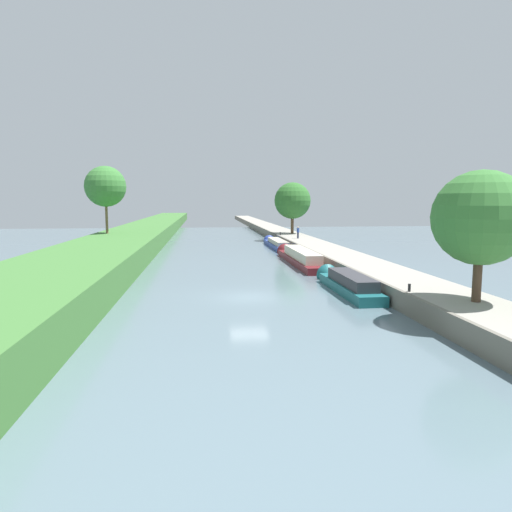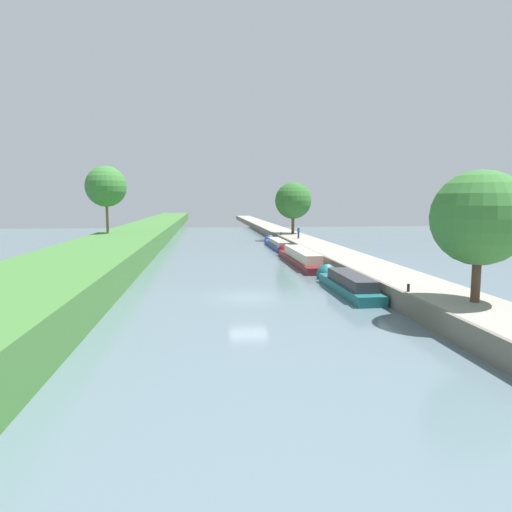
% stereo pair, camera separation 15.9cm
% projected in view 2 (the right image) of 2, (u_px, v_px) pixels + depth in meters
% --- Properties ---
extents(ground_plane, '(160.00, 160.00, 0.00)m').
position_uv_depth(ground_plane, '(248.00, 297.00, 29.91)').
color(ground_plane, slate).
extents(left_grassy_bank, '(8.35, 260.00, 2.22)m').
position_uv_depth(left_grassy_bank, '(48.00, 285.00, 28.37)').
color(left_grassy_bank, '#3D7033').
rests_on(left_grassy_bank, ground_plane).
extents(right_towpath, '(4.40, 260.00, 1.16)m').
position_uv_depth(right_towpath, '(403.00, 285.00, 31.02)').
color(right_towpath, gray).
rests_on(right_towpath, ground_plane).
extents(stone_quay, '(0.25, 260.00, 1.21)m').
position_uv_depth(stone_quay, '(370.00, 286.00, 30.76)').
color(stone_quay, '#6B665B').
rests_on(stone_quay, ground_plane).
extents(narrowboat_teal, '(1.85, 10.34, 1.93)m').
position_uv_depth(narrowboat_teal, '(346.00, 283.00, 31.98)').
color(narrowboat_teal, '#195B60').
rests_on(narrowboat_teal, ground_plane).
extents(narrowboat_maroon, '(1.95, 16.16, 2.12)m').
position_uv_depth(narrowboat_maroon, '(299.00, 257.00, 46.33)').
color(narrowboat_maroon, maroon).
rests_on(narrowboat_maroon, ground_plane).
extents(narrowboat_blue, '(1.80, 14.04, 1.71)m').
position_uv_depth(narrowboat_blue, '(277.00, 244.00, 62.33)').
color(narrowboat_blue, '#283D93').
rests_on(narrowboat_blue, ground_plane).
extents(tree_rightbank_near, '(4.80, 4.80, 6.71)m').
position_uv_depth(tree_rightbank_near, '(480.00, 218.00, 22.80)').
color(tree_rightbank_near, '#4C3828').
rests_on(tree_rightbank_near, right_towpath).
extents(tree_rightbank_midnear, '(5.73, 5.73, 8.06)m').
position_uv_depth(tree_rightbank_midnear, '(293.00, 201.00, 71.61)').
color(tree_rightbank_midnear, brown).
rests_on(tree_rightbank_midnear, right_towpath).
extents(tree_leftbank_downstream, '(5.07, 5.07, 8.42)m').
position_uv_depth(tree_leftbank_downstream, '(106.00, 187.00, 56.71)').
color(tree_leftbank_downstream, brown).
rests_on(tree_leftbank_downstream, left_grassy_bank).
extents(person_walking, '(0.34, 0.34, 1.66)m').
position_uv_depth(person_walking, '(298.00, 232.00, 62.64)').
color(person_walking, '#282D42').
rests_on(person_walking, right_towpath).
extents(mooring_bollard_near, '(0.16, 0.16, 0.45)m').
position_uv_depth(mooring_bollard_near, '(408.00, 288.00, 25.89)').
color(mooring_bollard_near, black).
rests_on(mooring_bollard_near, right_towpath).
extents(mooring_bollard_far, '(0.16, 0.16, 0.45)m').
position_uv_depth(mooring_bollard_far, '(281.00, 234.00, 68.89)').
color(mooring_bollard_far, black).
rests_on(mooring_bollard_far, right_towpath).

